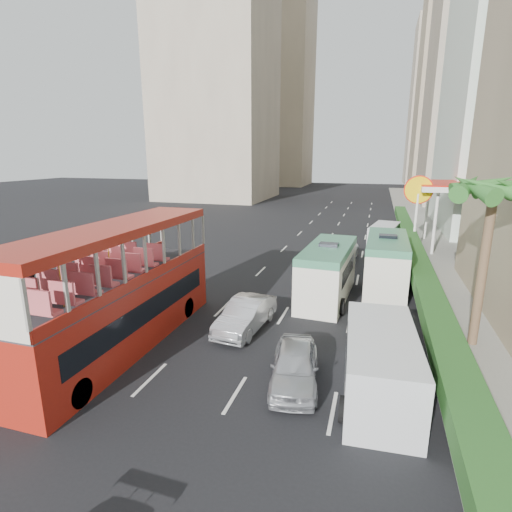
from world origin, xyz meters
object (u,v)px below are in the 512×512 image
at_px(car_silver_lane_b, 294,383).
at_px(panel_van_far, 384,236).
at_px(minibus_far, 386,262).
at_px(double_decker_bus, 120,288).
at_px(van_asset, 336,260).
at_px(panel_van_near, 380,365).
at_px(palm_tree, 483,269).
at_px(shell_station, 457,217).
at_px(minibus_near, 328,272).
at_px(car_silver_lane_a, 246,329).

relative_size(car_silver_lane_b, panel_van_far, 0.82).
height_order(car_silver_lane_b, minibus_far, minibus_far).
xyz_separation_m(double_decker_bus, car_silver_lane_b, (7.33, -0.74, -2.53)).
relative_size(van_asset, panel_van_near, 0.90).
distance_m(double_decker_bus, palm_tree, 14.39).
relative_size(double_decker_bus, car_silver_lane_b, 2.77).
relative_size(double_decker_bus, van_asset, 2.24).
bearing_deg(minibus_far, panel_van_near, -90.89).
distance_m(double_decker_bus, shell_station, 28.02).
height_order(double_decker_bus, shell_station, shell_station).
relative_size(minibus_near, shell_station, 0.83).
relative_size(double_decker_bus, palm_tree, 1.72).
height_order(car_silver_lane_a, van_asset, car_silver_lane_a).
xyz_separation_m(double_decker_bus, van_asset, (6.99, 16.58, -2.53)).
distance_m(double_decker_bus, car_silver_lane_a, 5.82).
bearing_deg(van_asset, double_decker_bus, -101.32).
bearing_deg(panel_van_far, minibus_far, -79.82).
bearing_deg(van_asset, minibus_near, -76.19).
xyz_separation_m(car_silver_lane_b, minibus_far, (3.07, 11.85, 1.50)).
height_order(van_asset, panel_van_near, panel_van_near).
relative_size(car_silver_lane_a, panel_van_near, 0.79).
height_order(van_asset, minibus_far, minibus_far).
bearing_deg(minibus_near, palm_tree, -29.47).
xyz_separation_m(double_decker_bus, panel_van_far, (10.41, 22.12, -1.57)).
height_order(double_decker_bus, panel_van_far, double_decker_bus).
height_order(car_silver_lane_b, palm_tree, palm_tree).
bearing_deg(car_silver_lane_b, panel_van_far, 73.62).
bearing_deg(van_asset, palm_tree, -50.02).
bearing_deg(minibus_near, panel_van_near, -68.85).
distance_m(car_silver_lane_a, palm_tree, 10.10).
bearing_deg(panel_van_far, minibus_near, -92.27).
distance_m(car_silver_lane_a, panel_van_near, 6.86).
relative_size(van_asset, minibus_near, 0.74).
distance_m(car_silver_lane_a, car_silver_lane_b, 4.75).
distance_m(car_silver_lane_a, minibus_near, 6.22).
relative_size(car_silver_lane_a, palm_tree, 0.67).
bearing_deg(double_decker_bus, palm_tree, 16.16).
bearing_deg(double_decker_bus, shell_station, 55.18).
distance_m(minibus_near, palm_tree, 7.95).
relative_size(minibus_far, palm_tree, 1.06).
distance_m(panel_van_far, palm_tree, 18.59).
bearing_deg(double_decker_bus, van_asset, 67.12).
distance_m(car_silver_lane_a, shell_station, 23.37).
relative_size(minibus_far, shell_station, 0.85).
height_order(minibus_near, panel_van_far, minibus_near).
height_order(minibus_near, minibus_far, minibus_far).
height_order(car_silver_lane_a, minibus_far, minibus_far).
relative_size(double_decker_bus, panel_van_far, 2.29).
bearing_deg(palm_tree, minibus_far, 115.57).
bearing_deg(minibus_far, car_silver_lane_b, -104.06).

